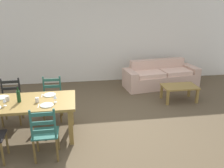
% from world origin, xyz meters
% --- Properties ---
extents(ground_plane, '(9.60, 9.60, 0.02)m').
position_xyz_m(ground_plane, '(0.00, 0.00, -0.01)').
color(ground_plane, brown).
extents(wall_far, '(9.60, 0.16, 2.70)m').
position_xyz_m(wall_far, '(0.00, 3.30, 1.35)').
color(wall_far, beige).
rests_on(wall_far, ground_plane).
extents(dining_table, '(1.90, 0.96, 0.75)m').
position_xyz_m(dining_table, '(-1.56, -0.05, 0.66)').
color(dining_table, olive).
rests_on(dining_table, ground_plane).
extents(dining_chair_near_right, '(0.42, 0.40, 0.96)m').
position_xyz_m(dining_chair_near_right, '(-1.12, -0.81, 0.48)').
color(dining_chair_near_right, '#265C50').
rests_on(dining_chair_near_right, ground_plane).
extents(dining_chair_far_left, '(0.43, 0.42, 0.96)m').
position_xyz_m(dining_chair_far_left, '(-1.99, 0.66, 0.48)').
color(dining_chair_far_left, black).
rests_on(dining_chair_far_left, ground_plane).
extents(dining_chair_far_right, '(0.43, 0.41, 0.96)m').
position_xyz_m(dining_chair_far_right, '(-1.12, 0.67, 0.48)').
color(dining_chair_far_right, '#265648').
rests_on(dining_chair_far_right, ground_plane).
extents(dinner_plate_near_right, '(0.24, 0.24, 0.02)m').
position_xyz_m(dinner_plate_near_right, '(-1.11, -0.30, 0.76)').
color(dinner_plate_near_right, white).
rests_on(dinner_plate_near_right, dining_table).
extents(fork_near_right, '(0.02, 0.17, 0.01)m').
position_xyz_m(fork_near_right, '(-1.26, -0.30, 0.75)').
color(fork_near_right, silver).
rests_on(fork_near_right, dining_table).
extents(dinner_plate_far_left, '(0.24, 0.24, 0.02)m').
position_xyz_m(dinner_plate_far_left, '(-2.01, 0.20, 0.76)').
color(dinner_plate_far_left, white).
rests_on(dinner_plate_far_left, dining_table).
extents(dinner_plate_far_right, '(0.24, 0.24, 0.02)m').
position_xyz_m(dinner_plate_far_right, '(-1.11, 0.20, 0.76)').
color(dinner_plate_far_right, white).
rests_on(dinner_plate_far_right, dining_table).
extents(fork_far_right, '(0.02, 0.17, 0.01)m').
position_xyz_m(fork_far_right, '(-1.26, 0.20, 0.75)').
color(fork_far_right, silver).
rests_on(fork_far_right, dining_table).
extents(wine_bottle, '(0.07, 0.07, 0.32)m').
position_xyz_m(wine_bottle, '(-1.64, -0.06, 0.87)').
color(wine_bottle, '#143819').
rests_on(wine_bottle, dining_table).
extents(wine_glass_near_left, '(0.06, 0.06, 0.16)m').
position_xyz_m(wine_glass_near_left, '(-1.85, -0.20, 0.86)').
color(wine_glass_near_left, white).
rests_on(wine_glass_near_left, dining_table).
extents(wine_glass_near_right, '(0.06, 0.06, 0.16)m').
position_xyz_m(wine_glass_near_right, '(-0.97, -0.17, 0.86)').
color(wine_glass_near_right, white).
rests_on(wine_glass_near_right, dining_table).
extents(coffee_cup_primary, '(0.07, 0.07, 0.09)m').
position_xyz_m(coffee_cup_primary, '(-1.30, -0.12, 0.80)').
color(coffee_cup_primary, silver).
rests_on(coffee_cup_primary, dining_table).
extents(coffee_cup_secondary, '(0.07, 0.07, 0.09)m').
position_xyz_m(coffee_cup_secondary, '(-1.87, 0.04, 0.80)').
color(coffee_cup_secondary, silver).
rests_on(coffee_cup_secondary, dining_table).
extents(couch, '(2.37, 1.10, 0.80)m').
position_xyz_m(couch, '(2.00, 2.43, 0.29)').
color(couch, '#CDA690').
rests_on(couch, ground_plane).
extents(coffee_table, '(0.90, 0.56, 0.42)m').
position_xyz_m(coffee_table, '(2.10, 1.22, 0.36)').
color(coffee_table, olive).
rests_on(coffee_table, ground_plane).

